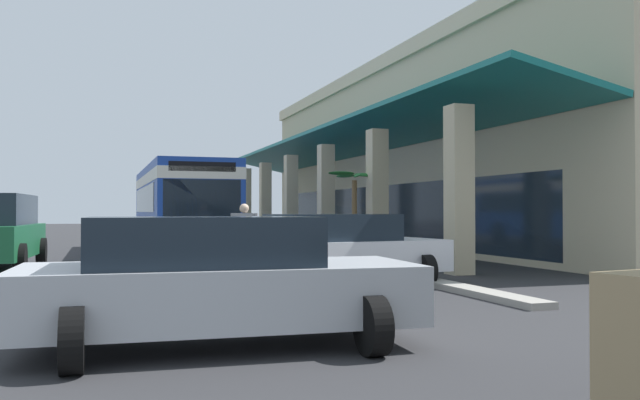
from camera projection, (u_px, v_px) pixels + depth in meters
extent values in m
plane|color=#2D2D30|center=(394.00, 249.00, 26.45)|extent=(120.00, 120.00, 0.00)
cube|color=#9E998E|center=(267.00, 246.00, 27.38)|extent=(36.25, 0.50, 0.12)
cube|color=#C6B793|center=(472.00, 163.00, 30.46)|extent=(30.21, 10.12, 7.45)
cube|color=beige|center=(472.00, 77.00, 30.53)|extent=(30.51, 10.42, 0.60)
cube|color=#C6B793|center=(246.00, 202.00, 39.90)|extent=(0.55, 0.55, 4.10)
cube|color=#C6B793|center=(265.00, 201.00, 35.12)|extent=(0.55, 0.55, 4.10)
cube|color=#C6B793|center=(291.00, 200.00, 30.34)|extent=(0.55, 0.55, 4.10)
cube|color=#C6B793|center=(326.00, 198.00, 25.56)|extent=(0.55, 0.55, 4.10)
cube|color=#C6B793|center=(377.00, 195.00, 20.77)|extent=(0.55, 0.55, 4.10)
cube|color=#C6B793|center=(459.00, 190.00, 15.99)|extent=(0.55, 0.55, 4.10)
cube|color=#146B66|center=(336.00, 143.00, 28.40)|extent=(30.21, 3.16, 0.82)
cube|color=#19232D|center=(372.00, 214.00, 28.86)|extent=(25.37, 0.08, 2.40)
cube|color=#193D9E|center=(180.00, 206.00, 24.28)|extent=(11.02, 2.62, 2.75)
cube|color=silver|center=(180.00, 181.00, 24.29)|extent=(11.04, 2.64, 0.36)
cube|color=#19232D|center=(179.00, 200.00, 24.56)|extent=(9.26, 2.64, 0.90)
cube|color=#19232D|center=(202.00, 200.00, 19.09)|extent=(0.07, 2.24, 1.20)
cube|color=black|center=(203.00, 167.00, 19.10)|extent=(0.07, 1.94, 0.28)
cube|color=black|center=(203.00, 249.00, 18.95)|extent=(0.22, 2.45, 0.24)
cube|color=silver|center=(233.00, 238.00, 19.31)|extent=(0.06, 0.24, 0.16)
cube|color=silver|center=(171.00, 239.00, 18.74)|extent=(0.06, 0.24, 0.16)
cube|color=silver|center=(176.00, 168.00, 25.72)|extent=(2.41, 1.80, 0.24)
cylinder|color=black|center=(234.00, 243.00, 21.22)|extent=(1.00, 0.30, 1.00)
cylinder|color=black|center=(152.00, 244.00, 20.41)|extent=(1.00, 0.30, 1.00)
cylinder|color=black|center=(203.00, 236.00, 27.58)|extent=(1.00, 0.30, 1.00)
cylinder|color=black|center=(139.00, 236.00, 26.77)|extent=(1.00, 0.30, 1.00)
cylinder|color=black|center=(20.00, 259.00, 15.82)|extent=(0.76, 0.26, 0.76)
cylinder|color=black|center=(41.00, 251.00, 18.98)|extent=(0.76, 0.26, 0.76)
cube|color=silver|center=(341.00, 256.00, 13.65)|extent=(2.43, 4.62, 0.66)
cube|color=#19232D|center=(332.00, 227.00, 13.57)|extent=(1.93, 2.67, 0.54)
cylinder|color=black|center=(380.00, 264.00, 15.12)|extent=(0.64, 0.22, 0.64)
cylinder|color=black|center=(426.00, 270.00, 13.51)|extent=(0.64, 0.22, 0.64)
cylinder|color=black|center=(257.00, 269.00, 13.78)|extent=(0.64, 0.22, 0.64)
cylinder|color=black|center=(293.00, 277.00, 12.17)|extent=(0.64, 0.22, 0.64)
cube|color=#B2B5BA|center=(221.00, 294.00, 7.46)|extent=(2.02, 4.49, 0.66)
cube|color=#19232D|center=(203.00, 241.00, 7.41)|extent=(1.71, 2.54, 0.54)
cylinder|color=black|center=(327.00, 303.00, 8.71)|extent=(0.64, 0.22, 0.64)
cylinder|color=black|center=(373.00, 326.00, 6.98)|extent=(0.64, 0.22, 0.64)
cylinder|color=black|center=(87.00, 312.00, 7.93)|extent=(0.64, 0.22, 0.64)
cylinder|color=black|center=(72.00, 340.00, 6.19)|extent=(0.64, 0.22, 0.64)
cylinder|color=navy|center=(247.00, 257.00, 15.88)|extent=(0.16, 0.16, 0.85)
cylinder|color=navy|center=(241.00, 256.00, 16.14)|extent=(0.16, 0.16, 0.85)
cube|color=gray|center=(244.00, 226.00, 16.02)|extent=(0.39, 0.54, 0.64)
sphere|color=beige|center=(244.00, 208.00, 16.03)|extent=(0.23, 0.23, 0.23)
cylinder|color=gray|center=(256.00, 225.00, 15.95)|extent=(0.09, 0.09, 0.57)
cylinder|color=gray|center=(232.00, 225.00, 16.09)|extent=(0.09, 0.09, 0.57)
cube|color=brown|center=(354.00, 251.00, 20.67)|extent=(0.82, 0.82, 0.56)
cylinder|color=#332319|center=(354.00, 242.00, 20.68)|extent=(0.69, 0.69, 0.02)
cylinder|color=brown|center=(354.00, 211.00, 20.69)|extent=(0.16, 0.16, 1.94)
ellipsoid|color=#1E6028|center=(358.00, 175.00, 20.26)|extent=(0.93, 0.35, 0.18)
ellipsoid|color=#1E6028|center=(365.00, 175.00, 20.85)|extent=(0.27, 0.73, 0.17)
ellipsoid|color=#1E6028|center=(345.00, 176.00, 21.12)|extent=(1.00, 0.46, 0.14)
ellipsoid|color=#1E6028|center=(341.00, 173.00, 20.51)|extent=(0.33, 0.93, 0.17)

